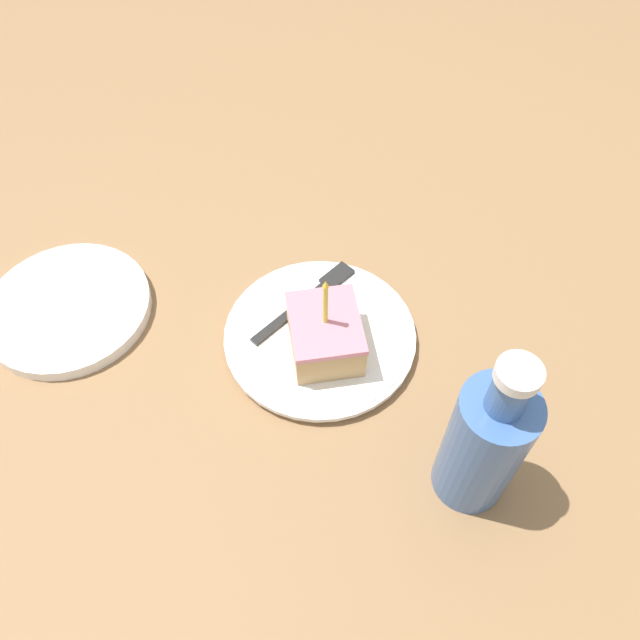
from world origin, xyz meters
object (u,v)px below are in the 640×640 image
at_px(fork, 310,297).
at_px(bottle, 484,443).
at_px(cake_slice, 325,334).
at_px(side_plate, 68,308).
at_px(plate, 320,336).

xyz_separation_m(fork, bottle, (0.13, -0.26, 0.07)).
relative_size(cake_slice, bottle, 0.55).
bearing_deg(cake_slice, bottle, -55.52).
distance_m(cake_slice, bottle, 0.23).
bearing_deg(cake_slice, side_plate, 159.66).
bearing_deg(cake_slice, plate, 97.06).
bearing_deg(fork, cake_slice, -85.08).
relative_size(fork, side_plate, 0.70).
xyz_separation_m(cake_slice, fork, (-0.01, 0.08, -0.03)).
bearing_deg(bottle, plate, 122.10).
distance_m(plate, bottle, 0.26).
height_order(fork, bottle, bottle).
distance_m(cake_slice, side_plate, 0.34).
height_order(plate, bottle, bottle).
distance_m(plate, side_plate, 0.33).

